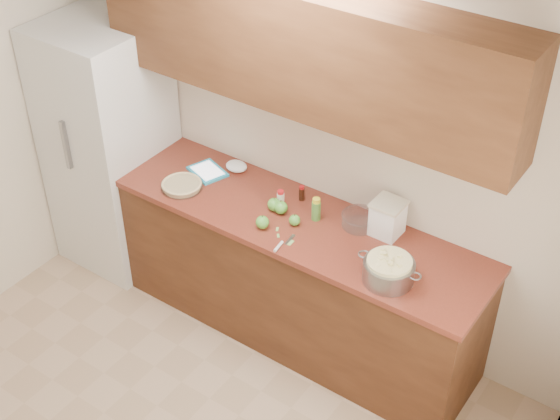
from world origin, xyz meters
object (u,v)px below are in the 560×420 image
Objects in this scene: flour_canister at (388,218)px; pie at (182,185)px; colander at (389,270)px; tablet at (208,171)px.

pie is at bearing -165.22° from flour_canister.
colander is (1.49, -0.02, 0.05)m from pie.
colander is 1.31× the size of tablet.
colander is 1.72× the size of flour_canister.
flour_canister reaches higher than colander.
pie is 0.91× the size of tablet.
flour_canister is at bearing 119.88° from colander.
pie is 1.33m from flour_canister.
flour_canister reaches higher than pie.
pie reaches higher than tablet.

